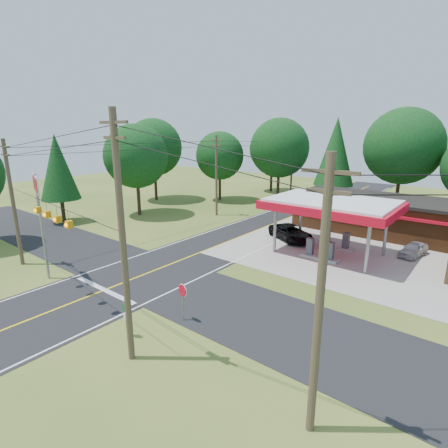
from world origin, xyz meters
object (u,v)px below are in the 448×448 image
Objects in this scene: sedan_car at (413,250)px; big_stop_sign at (38,201)px; gas_canopy at (331,206)px; octagonal_stop_sign at (183,293)px; suv_car at (291,233)px.

big_stop_sign reaches higher than sedan_car.
big_stop_sign is at bearing -120.30° from sedan_car.
octagonal_stop_sign is at bearing -97.12° from gas_canopy.
sedan_car is at bearing 33.53° from gas_canopy.
gas_canopy is 22.86m from big_stop_sign.
suv_car is 1.52× the size of sedan_car.
suv_car is at bearing -154.64° from sedan_car.
suv_car is at bearing 64.04° from big_stop_sign.
sedan_car is at bearing 47.69° from big_stop_sign.
octagonal_stop_sign is (12.00, 2.00, -4.13)m from big_stop_sign.
suv_car is 17.72m from octagonal_stop_sign.
suv_car reaches higher than sedan_car.
suv_car is (-4.50, 1.50, -3.53)m from gas_canopy.
sedan_car is 1.52× the size of octagonal_stop_sign.
sedan_car is 30.22m from big_stop_sign.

